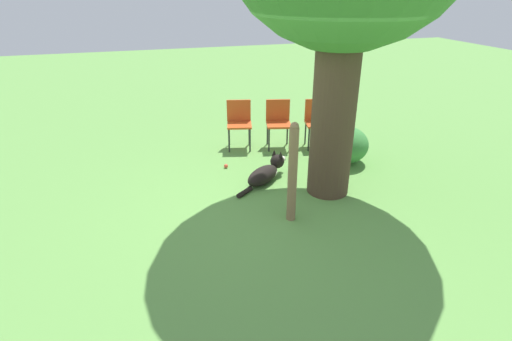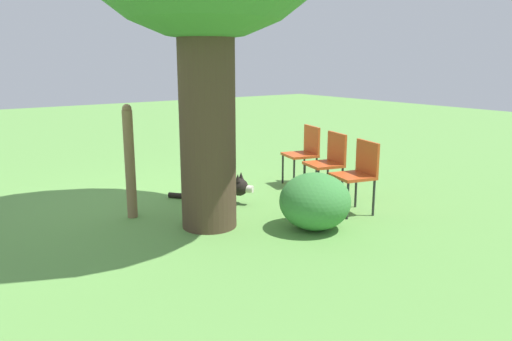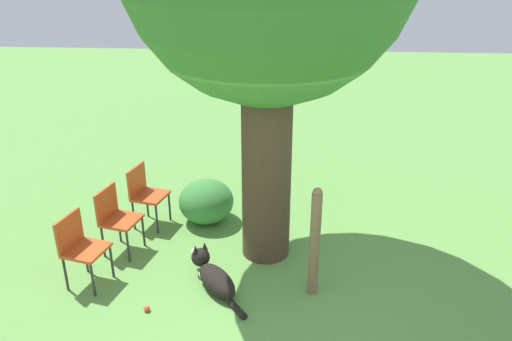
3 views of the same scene
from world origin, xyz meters
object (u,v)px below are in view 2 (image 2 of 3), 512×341
object	(u,v)px
red_chair_1	(329,160)
red_chair_2	(359,171)
dog	(217,191)
tennis_ball	(238,185)
fence_post	(130,161)
red_chair_0	(305,150)

from	to	relation	value
red_chair_1	red_chair_2	xyz separation A→B (m)	(0.18, 0.70, 0.00)
dog	tennis_ball	size ratio (longest dim) A/B	14.70
fence_post	red_chair_1	size ratio (longest dim) A/B	1.53
dog	red_chair_1	bearing A→B (deg)	26.38
dog	tennis_ball	xyz separation A→B (m)	(-0.66, -0.49, -0.11)
red_chair_1	red_chair_2	size ratio (longest dim) A/B	1.00
red_chair_1	red_chair_2	world-z (taller)	same
tennis_ball	fence_post	bearing A→B (deg)	14.23
dog	red_chair_1	world-z (taller)	red_chair_1
red_chair_0	tennis_ball	distance (m)	1.09
tennis_ball	dog	bearing A→B (deg)	36.70
red_chair_2	red_chair_0	bearing A→B (deg)	-91.00
dog	fence_post	bearing A→B (deg)	-128.52
dog	tennis_ball	distance (m)	0.83
red_chair_0	tennis_ball	size ratio (longest dim) A/B	12.80
fence_post	red_chair_2	distance (m)	2.70
red_chair_0	red_chair_1	size ratio (longest dim) A/B	1.00
red_chair_1	tennis_ball	size ratio (longest dim) A/B	12.80
fence_post	red_chair_1	bearing A→B (deg)	164.08
fence_post	red_chair_1	world-z (taller)	fence_post
fence_post	red_chair_0	size ratio (longest dim) A/B	1.53
red_chair_0	red_chair_1	world-z (taller)	same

